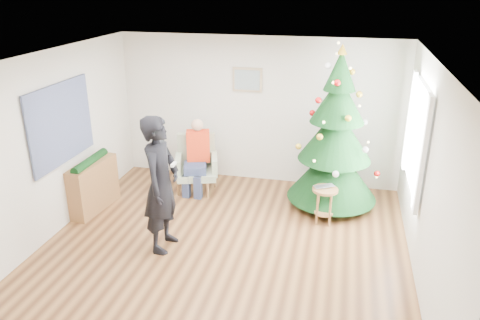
% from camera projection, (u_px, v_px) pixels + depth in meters
% --- Properties ---
extents(floor, '(5.00, 5.00, 0.00)m').
position_uv_depth(floor, '(223.00, 249.00, 6.47)').
color(floor, brown).
rests_on(floor, ground).
extents(ceiling, '(5.00, 5.00, 0.00)m').
position_uv_depth(ceiling, '(220.00, 59.00, 5.52)').
color(ceiling, white).
rests_on(ceiling, wall_back).
extents(wall_back, '(5.00, 0.00, 5.00)m').
position_uv_depth(wall_back, '(259.00, 111.00, 8.27)').
color(wall_back, silver).
rests_on(wall_back, floor).
extents(wall_front, '(5.00, 0.00, 5.00)m').
position_uv_depth(wall_front, '(141.00, 274.00, 3.73)').
color(wall_front, silver).
rests_on(wall_front, floor).
extents(wall_left, '(0.00, 5.00, 5.00)m').
position_uv_depth(wall_left, '(49.00, 147.00, 6.52)').
color(wall_left, silver).
rests_on(wall_left, floor).
extents(wall_right, '(0.00, 5.00, 5.00)m').
position_uv_depth(wall_right, '(428.00, 179.00, 5.48)').
color(wall_right, silver).
rests_on(wall_right, floor).
extents(window_panel, '(0.04, 1.30, 1.40)m').
position_uv_depth(window_panel, '(417.00, 136.00, 6.32)').
color(window_panel, white).
rests_on(window_panel, wall_right).
extents(curtains, '(0.05, 1.75, 1.50)m').
position_uv_depth(curtains, '(415.00, 136.00, 6.32)').
color(curtains, white).
rests_on(curtains, wall_right).
extents(christmas_tree, '(1.44, 1.44, 2.61)m').
position_uv_depth(christmas_tree, '(335.00, 137.00, 7.32)').
color(christmas_tree, '#3F2816').
rests_on(christmas_tree, floor).
extents(stool, '(0.38, 0.38, 0.58)m').
position_uv_depth(stool, '(324.00, 205.00, 7.05)').
color(stool, brown).
rests_on(stool, floor).
extents(laptop, '(0.37, 0.33, 0.02)m').
position_uv_depth(laptop, '(325.00, 188.00, 6.94)').
color(laptop, silver).
rests_on(laptop, stool).
extents(armchair, '(0.83, 0.80, 0.97)m').
position_uv_depth(armchair, '(197.00, 171.00, 8.15)').
color(armchair, '#96A887').
rests_on(armchair, floor).
extents(seated_person, '(0.47, 0.62, 1.28)m').
position_uv_depth(seated_person, '(196.00, 156.00, 7.99)').
color(seated_person, navy).
rests_on(seated_person, armchair).
extents(standing_man, '(0.47, 0.70, 1.89)m').
position_uv_depth(standing_man, '(161.00, 184.00, 6.19)').
color(standing_man, black).
rests_on(standing_man, floor).
extents(game_controller, '(0.04, 0.13, 0.04)m').
position_uv_depth(game_controller, '(174.00, 164.00, 6.01)').
color(game_controller, white).
rests_on(game_controller, standing_man).
extents(console, '(0.40, 1.02, 0.80)m').
position_uv_depth(console, '(93.00, 186.00, 7.45)').
color(console, brown).
rests_on(console, floor).
extents(garland, '(0.14, 0.90, 0.14)m').
position_uv_depth(garland, '(90.00, 162.00, 7.30)').
color(garland, black).
rests_on(garland, console).
extents(tapestry, '(0.03, 1.50, 1.15)m').
position_uv_depth(tapestry, '(61.00, 124.00, 6.69)').
color(tapestry, black).
rests_on(tapestry, wall_left).
extents(framed_picture, '(0.52, 0.05, 0.42)m').
position_uv_depth(framed_picture, '(247.00, 80.00, 8.07)').
color(framed_picture, tan).
rests_on(framed_picture, wall_back).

